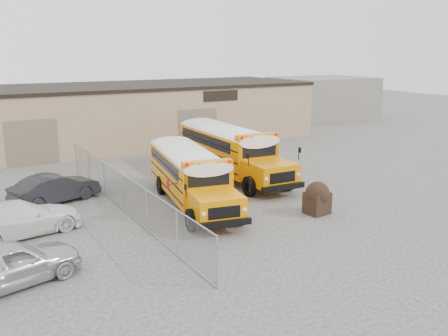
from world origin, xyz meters
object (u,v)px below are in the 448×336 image
school_bus_left (165,150)px  car_white (20,218)px  tarp_bundle (317,197)px  car_dark (55,188)px  school_bus_right (188,132)px  car_silver (9,264)px

school_bus_left → car_white: (-9.03, -6.15, -0.86)m
tarp_bundle → car_white: 12.87m
school_bus_left → car_dark: 7.23m
tarp_bundle → car_white: size_ratio=0.31×
school_bus_right → car_white: bearing=-140.3°
car_white → car_dark: bearing=-40.7°
car_silver → car_white: car_silver is taller
school_bus_left → school_bus_right: (3.63, 4.35, 0.17)m
school_bus_left → car_silver: school_bus_left is taller
car_silver → car_white: (0.97, 4.62, -0.05)m
car_white → car_dark: car_dark is taller
school_bus_right → car_white: (-12.65, -10.50, -1.03)m
car_white → car_dark: 4.49m
school_bus_right → tarp_bundle: (-0.37, -14.36, -0.97)m
car_dark → car_silver: bearing=141.7°
school_bus_left → car_white: bearing=-145.7°
school_bus_left → car_white: school_bus_left is taller
car_dark → tarp_bundle: bearing=-145.6°
tarp_bundle → car_white: bearing=162.6°
school_bus_right → car_dark: size_ratio=2.39×
school_bus_right → tarp_bundle: school_bus_right is taller
car_white → school_bus_left: bearing=-67.0°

